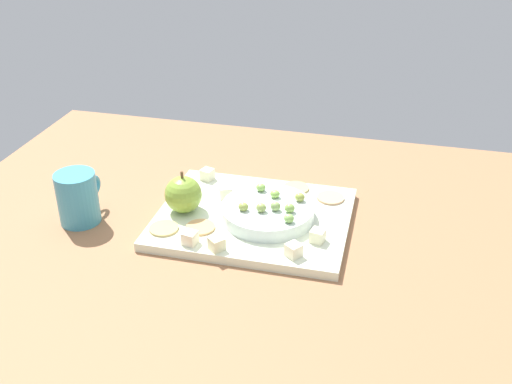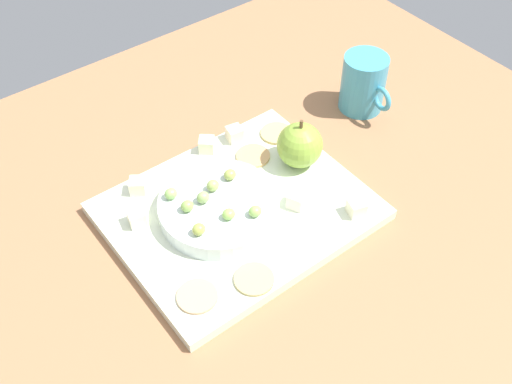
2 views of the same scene
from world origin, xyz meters
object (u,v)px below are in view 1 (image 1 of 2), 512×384
Objects in this scene: grape_5 at (261,208)px; grape_7 at (276,205)px; cracker_0 at (331,198)px; grape_1 at (261,187)px; cup at (78,198)px; platter at (254,218)px; cheese_cube_4 at (190,238)px; cheese_cube_5 at (226,192)px; cracker_1 at (164,228)px; grape_6 at (289,218)px; grape_2 at (243,207)px; cheese_cube_0 at (294,250)px; grape_4 at (290,208)px; serving_dish at (268,212)px; apple_whole at (184,194)px; cracker_2 at (296,188)px; cheese_cube_1 at (318,236)px; cheese_cube_2 at (207,174)px; grape_3 at (275,194)px; cracker_3 at (200,227)px; grape_0 at (300,197)px.

grape_5 and grape_7 have the same top height.
grape_1 is (12.19, 4.50, 2.97)cm from cracker_0.
cup is at bearing 9.27° from grape_7.
grape_7 is at bearing 50.80° from cracker_0.
platter is 19.13× the size of grape_7.
cheese_cube_4 is 16.10cm from cheese_cube_5.
cracker_1 is 21.36cm from grape_6.
grape_2 is 5.62cm from grape_7.
grape_4 is (2.45, -9.19, 2.15)cm from cheese_cube_0.
cup is (32.05, 4.10, -0.19)cm from grape_5.
serving_dish is at bearing -169.13° from cup.
cup is (30.00, 6.87, 3.89)cm from platter.
grape_5 is at bearing 174.94° from apple_whole.
cup is (16.42, -1.59, 2.87)cm from cracker_1.
cracker_2 is 2.85× the size of grape_1.
cheese_cube_5 is at bearing 12.31° from cracker_0.
cheese_cube_0 is at bearing 80.55° from cracker_0.
cheese_cube_5 reaches higher than cracker_2.
cheese_cube_1 is 1.00× the size of cheese_cube_2.
grape_5 is (0.65, 2.18, 2.03)cm from serving_dish.
cheese_cube_2 is 22.39cm from cheese_cube_4.
cup is at bearing 15.86° from grape_3.
grape_6 is (-3.99, 7.53, 0.04)cm from grape_3.
grape_5 reaches higher than cracker_1.
cracker_0 is at bearing 162.74° from cracker_2.
grape_4 is at bearing 154.82° from cheese_cube_5.
grape_4 is (-18.75, 12.18, 2.15)cm from cheese_cube_2.
cracker_3 is at bearing -91.82° from cheese_cube_4.
grape_4 is at bearing -37.23° from cheese_cube_1.
platter is at bearing -16.33° from grape_7.
cheese_cube_4 is 1.25× the size of grape_5.
cracker_1 is (25.88, 2.65, -0.89)cm from cheese_cube_1.
grape_0 is (-20.09, -3.90, -0.09)cm from apple_whole.
cheese_cube_1 and cheese_cube_5 have the same top height.
cracker_2 is at bearing -68.06° from cheese_cube_1.
cracker_1 and cracker_3 have the same top height.
platter is 15.36× the size of cheese_cube_5.
grape_5 reaches higher than cheese_cube_1.
cheese_cube_5 is at bearing -54.58° from grape_2.
cup reaches higher than cheese_cube_2.
cheese_cube_4 is at bearing 50.84° from grape_2.
grape_1 is 1.00× the size of grape_2.
serving_dish is 9.24× the size of grape_6.
grape_7 is at bearing -179.21° from apple_whole.
cheese_cube_1 is 0.44× the size of cracker_0.
cracker_0 is 1.00× the size of cracker_1.
cup reaches higher than grape_3.
grape_0 reaches higher than platter.
serving_dish is 9.24× the size of grape_2.
grape_2 is (6.57, 14.01, 2.99)cm from cracker_2.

